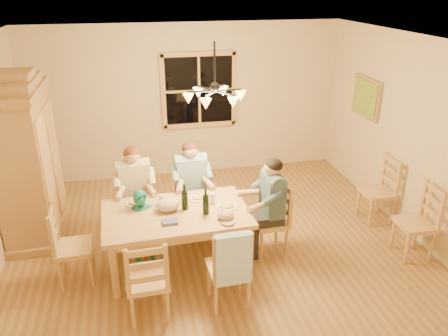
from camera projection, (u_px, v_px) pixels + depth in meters
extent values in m
plane|color=brown|center=(216.00, 243.00, 6.03)|extent=(5.50, 5.50, 0.00)
cube|color=white|center=(214.00, 41.00, 4.96)|extent=(5.50, 5.00, 0.02)
cube|color=beige|center=(188.00, 102.00, 7.74)|extent=(5.50, 0.02, 2.70)
cube|color=beige|center=(410.00, 136.00, 6.03)|extent=(0.02, 5.00, 2.70)
cube|color=black|center=(199.00, 90.00, 7.68)|extent=(1.20, 0.03, 1.20)
cube|color=tan|center=(199.00, 90.00, 7.66)|extent=(1.30, 0.06, 1.30)
cube|color=#A07345|center=(367.00, 98.00, 7.00)|extent=(0.04, 0.78, 0.64)
cube|color=#1E6B2D|center=(365.00, 98.00, 7.00)|extent=(0.02, 0.68, 0.54)
cylinder|color=black|center=(215.00, 65.00, 5.06)|extent=(0.02, 0.02, 0.53)
sphere|color=black|center=(215.00, 87.00, 5.17)|extent=(0.12, 0.12, 0.12)
cylinder|color=black|center=(228.00, 90.00, 5.22)|extent=(0.34, 0.02, 0.02)
cone|color=#FFB259|center=(241.00, 96.00, 5.28)|extent=(0.13, 0.13, 0.12)
cylinder|color=black|center=(219.00, 88.00, 5.32)|extent=(0.19, 0.31, 0.02)
cone|color=#FFB259|center=(223.00, 91.00, 5.50)|extent=(0.13, 0.13, 0.12)
cylinder|color=black|center=(206.00, 88.00, 5.29)|extent=(0.19, 0.31, 0.02)
cone|color=#FFB259|center=(198.00, 92.00, 5.43)|extent=(0.13, 0.13, 0.12)
cylinder|color=black|center=(202.00, 91.00, 5.15)|extent=(0.34, 0.02, 0.02)
cone|color=#FFB259|center=(188.00, 99.00, 5.15)|extent=(0.13, 0.13, 0.12)
cylinder|color=black|center=(210.00, 94.00, 5.04)|extent=(0.19, 0.31, 0.02)
cone|color=#FFB259|center=(206.00, 104.00, 4.94)|extent=(0.13, 0.13, 0.12)
cylinder|color=black|center=(224.00, 93.00, 5.08)|extent=(0.19, 0.31, 0.02)
cone|color=#FFB259|center=(233.00, 102.00, 5.00)|extent=(0.13, 0.13, 0.12)
cube|color=#A07345|center=(28.00, 168.00, 5.91)|extent=(0.60, 1.30, 2.00)
cube|color=#A07345|center=(13.00, 91.00, 5.49)|extent=(0.66, 1.40, 0.10)
cube|color=#A07345|center=(11.00, 83.00, 5.45)|extent=(0.58, 1.00, 0.12)
cube|color=#A07345|center=(10.00, 75.00, 5.41)|extent=(0.52, 0.55, 0.10)
cube|color=tan|center=(48.00, 175.00, 5.68)|extent=(0.03, 0.55, 1.60)
cube|color=tan|center=(55.00, 157.00, 6.27)|extent=(0.03, 0.55, 1.60)
cube|color=#A07345|center=(40.00, 227.00, 6.29)|extent=(0.66, 1.40, 0.12)
cube|color=tan|center=(176.00, 214.00, 5.28)|extent=(1.79, 1.13, 0.06)
cube|color=tan|center=(176.00, 220.00, 5.32)|extent=(1.63, 0.98, 0.10)
cylinder|color=tan|center=(114.00, 271.00, 4.87)|extent=(0.09, 0.09, 0.70)
cylinder|color=tan|center=(247.00, 252.00, 5.22)|extent=(0.09, 0.09, 0.70)
cylinder|color=tan|center=(113.00, 231.00, 5.65)|extent=(0.09, 0.09, 0.70)
cylinder|color=tan|center=(229.00, 216.00, 6.00)|extent=(0.09, 0.09, 0.70)
cube|color=tan|center=(137.00, 207.00, 6.03)|extent=(0.45, 0.43, 0.06)
cube|color=tan|center=(135.00, 190.00, 5.92)|extent=(0.38, 0.06, 0.54)
cube|color=tan|center=(192.00, 201.00, 6.21)|extent=(0.45, 0.43, 0.06)
cube|color=tan|center=(191.00, 184.00, 6.10)|extent=(0.38, 0.06, 0.54)
cube|color=tan|center=(147.00, 281.00, 4.56)|extent=(0.45, 0.43, 0.06)
cube|color=tan|center=(145.00, 259.00, 4.45)|extent=(0.38, 0.06, 0.54)
cube|color=tan|center=(228.00, 268.00, 4.76)|extent=(0.45, 0.43, 0.06)
cube|color=tan|center=(228.00, 247.00, 4.65)|extent=(0.38, 0.06, 0.54)
cube|color=tan|center=(74.00, 248.00, 5.12)|extent=(0.43, 0.45, 0.06)
cube|color=tan|center=(71.00, 228.00, 5.01)|extent=(0.06, 0.38, 0.54)
cube|color=tan|center=(270.00, 222.00, 5.67)|extent=(0.43, 0.45, 0.06)
cube|color=tan|center=(271.00, 203.00, 5.56)|extent=(0.06, 0.38, 0.54)
cube|color=#C6B399|center=(134.00, 182.00, 5.88)|extent=(0.41, 0.23, 0.52)
cube|color=#262328|center=(136.00, 202.00, 6.00)|extent=(0.39, 0.43, 0.14)
sphere|color=tan|center=(132.00, 156.00, 5.72)|extent=(0.21, 0.21, 0.21)
ellipsoid|color=#592614|center=(132.00, 153.00, 5.71)|extent=(0.22, 0.22, 0.17)
cube|color=#32688B|center=(191.00, 176.00, 6.05)|extent=(0.41, 0.23, 0.52)
cube|color=#262328|center=(192.00, 196.00, 6.18)|extent=(0.39, 0.43, 0.14)
sphere|color=tan|center=(190.00, 150.00, 5.90)|extent=(0.21, 0.21, 0.21)
ellipsoid|color=#381E11|center=(190.00, 148.00, 5.89)|extent=(0.22, 0.22, 0.17)
cube|color=#415869|center=(271.00, 195.00, 5.51)|extent=(0.23, 0.41, 0.52)
cube|color=#262328|center=(270.00, 216.00, 5.64)|extent=(0.43, 0.39, 0.14)
sphere|color=tan|center=(272.00, 167.00, 5.36)|extent=(0.21, 0.21, 0.21)
ellipsoid|color=black|center=(273.00, 165.00, 5.35)|extent=(0.22, 0.22, 0.17)
cube|color=#B1CDF0|center=(233.00, 259.00, 4.49)|extent=(0.38, 0.11, 0.58)
cylinder|color=black|center=(185.00, 197.00, 5.28)|extent=(0.08, 0.08, 0.33)
cylinder|color=black|center=(206.00, 201.00, 5.18)|extent=(0.08, 0.08, 0.33)
cylinder|color=white|center=(136.00, 203.00, 5.47)|extent=(0.26, 0.26, 0.02)
cylinder|color=white|center=(199.00, 198.00, 5.59)|extent=(0.26, 0.26, 0.02)
cylinder|color=white|center=(227.00, 206.00, 5.39)|extent=(0.26, 0.26, 0.02)
cylinder|color=silver|center=(162.00, 200.00, 5.41)|extent=(0.06, 0.06, 0.14)
cylinder|color=silver|center=(212.00, 198.00, 5.45)|extent=(0.06, 0.06, 0.14)
ellipsoid|color=tan|center=(226.00, 214.00, 5.11)|extent=(0.20, 0.20, 0.11)
cube|color=#4F5991|center=(170.00, 222.00, 5.04)|extent=(0.18, 0.15, 0.03)
ellipsoid|color=#C6AC8F|center=(168.00, 205.00, 5.28)|extent=(0.28, 0.22, 0.15)
imported|color=#197269|center=(144.00, 227.00, 5.45)|extent=(0.39, 0.29, 1.00)
cube|color=tan|center=(415.00, 224.00, 5.61)|extent=(0.45, 0.46, 0.06)
cube|color=tan|center=(419.00, 206.00, 5.50)|extent=(0.07, 0.38, 0.54)
cube|color=tan|center=(377.00, 193.00, 6.44)|extent=(0.42, 0.44, 0.06)
cube|color=tan|center=(379.00, 176.00, 6.33)|extent=(0.05, 0.38, 0.54)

